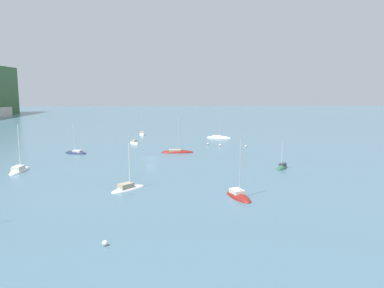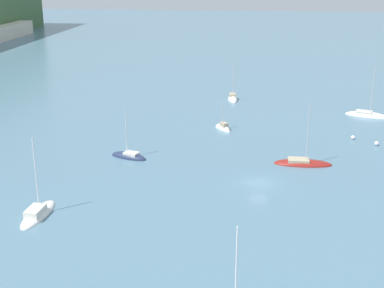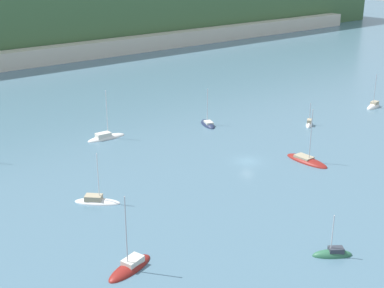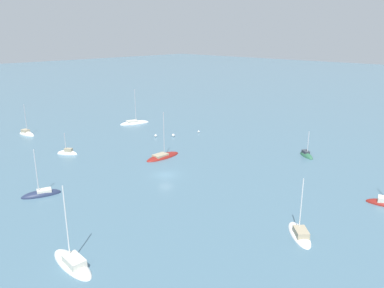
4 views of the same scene
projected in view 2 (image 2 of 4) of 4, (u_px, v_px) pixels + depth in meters
ground_plane at (259, 183)px, 75.79m from camera, size 600.00×600.00×0.00m
sailboat_0 at (233, 99)px, 122.22m from camera, size 6.15×3.00×9.24m
sailboat_1 at (303, 164)px, 82.90m from camera, size 3.05×8.98×10.72m
sailboat_2 at (38, 214)px, 65.97m from camera, size 8.36×2.92×10.62m
sailboat_6 at (223, 129)px, 100.42m from camera, size 4.64×3.81×5.89m
sailboat_7 at (367, 116)px, 109.28m from camera, size 5.84×9.44×11.13m
sailboat_8 at (129, 157)px, 85.82m from camera, size 4.27×6.73×8.96m
mooring_buoy_1 at (353, 137)px, 94.65m from camera, size 0.70×0.70×0.70m
mooring_buoy_4 at (377, 143)px, 91.35m from camera, size 0.75×0.75×0.75m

